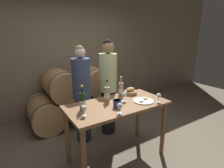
{
  "coord_description": "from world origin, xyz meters",
  "views": [
    {
      "loc": [
        -1.27,
        -1.87,
        1.82
      ],
      "look_at": [
        0.0,
        0.14,
        1.14
      ],
      "focal_mm": 28.0,
      "sensor_mm": 36.0,
      "label": 1
    }
  ],
  "objects_px": {
    "tasting_table": "(117,112)",
    "wine_glass_left": "(120,106)",
    "person_right": "(108,87)",
    "wine_glass_center": "(124,95)",
    "wine_bottle_red": "(83,101)",
    "blue_crock": "(117,103)",
    "wine_bottle_white": "(107,94)",
    "wine_glass_far_left": "(84,108)",
    "person_left": "(82,95)",
    "wine_bottle_rose": "(121,89)",
    "wine_glass_right": "(159,96)",
    "cheese_plate": "(143,101)",
    "bread_basket": "(130,92)"
  },
  "relations": [
    {
      "from": "tasting_table",
      "to": "person_right",
      "type": "xyz_separation_m",
      "value": [
        0.28,
        0.71,
        0.15
      ]
    },
    {
      "from": "wine_glass_left",
      "to": "wine_glass_center",
      "type": "xyz_separation_m",
      "value": [
        0.29,
        0.3,
        0.0
      ]
    },
    {
      "from": "person_right",
      "to": "wine_bottle_white",
      "type": "relative_size",
      "value": 5.58
    },
    {
      "from": "wine_bottle_rose",
      "to": "blue_crock",
      "type": "height_order",
      "value": "wine_bottle_rose"
    },
    {
      "from": "tasting_table",
      "to": "wine_bottle_red",
      "type": "relative_size",
      "value": 4.4
    },
    {
      "from": "wine_bottle_rose",
      "to": "bread_basket",
      "type": "height_order",
      "value": "wine_bottle_rose"
    },
    {
      "from": "wine_bottle_white",
      "to": "wine_bottle_rose",
      "type": "xyz_separation_m",
      "value": [
        0.3,
        0.09,
        -0.0
      ]
    },
    {
      "from": "person_left",
      "to": "wine_glass_right",
      "type": "height_order",
      "value": "person_left"
    },
    {
      "from": "wine_bottle_rose",
      "to": "blue_crock",
      "type": "distance_m",
      "value": 0.46
    },
    {
      "from": "wine_bottle_rose",
      "to": "tasting_table",
      "type": "bearing_deg",
      "value": -133.26
    },
    {
      "from": "person_left",
      "to": "cheese_plate",
      "type": "xyz_separation_m",
      "value": [
        0.6,
        -0.84,
        0.05
      ]
    },
    {
      "from": "wine_bottle_red",
      "to": "blue_crock",
      "type": "relative_size",
      "value": 2.95
    },
    {
      "from": "cheese_plate",
      "to": "person_left",
      "type": "bearing_deg",
      "value": 125.42
    },
    {
      "from": "tasting_table",
      "to": "wine_bottle_white",
      "type": "distance_m",
      "value": 0.3
    },
    {
      "from": "person_right",
      "to": "wine_bottle_rose",
      "type": "bearing_deg",
      "value": -95.66
    },
    {
      "from": "wine_bottle_red",
      "to": "wine_bottle_white",
      "type": "relative_size",
      "value": 1.03
    },
    {
      "from": "tasting_table",
      "to": "wine_glass_right",
      "type": "xyz_separation_m",
      "value": [
        0.52,
        -0.27,
        0.23
      ]
    },
    {
      "from": "wine_bottle_red",
      "to": "cheese_plate",
      "type": "distance_m",
      "value": 0.88
    },
    {
      "from": "wine_glass_left",
      "to": "wine_glass_center",
      "type": "relative_size",
      "value": 1.0
    },
    {
      "from": "wine_glass_center",
      "to": "wine_glass_far_left",
      "type": "bearing_deg",
      "value": -169.42
    },
    {
      "from": "wine_glass_right",
      "to": "wine_glass_center",
      "type": "bearing_deg",
      "value": 143.15
    },
    {
      "from": "wine_bottle_white",
      "to": "wine_bottle_rose",
      "type": "height_order",
      "value": "same"
    },
    {
      "from": "wine_bottle_rose",
      "to": "wine_glass_far_left",
      "type": "bearing_deg",
      "value": -155.9
    },
    {
      "from": "person_left",
      "to": "wine_glass_far_left",
      "type": "xyz_separation_m",
      "value": [
        -0.31,
        -0.81,
        0.13
      ]
    },
    {
      "from": "person_left",
      "to": "wine_bottle_rose",
      "type": "height_order",
      "value": "person_left"
    },
    {
      "from": "person_right",
      "to": "wine_glass_center",
      "type": "bearing_deg",
      "value": -101.67
    },
    {
      "from": "tasting_table",
      "to": "wine_glass_center",
      "type": "xyz_separation_m",
      "value": [
        0.13,
        0.02,
        0.23
      ]
    },
    {
      "from": "wine_bottle_white",
      "to": "tasting_table",
      "type": "bearing_deg",
      "value": -65.65
    },
    {
      "from": "tasting_table",
      "to": "blue_crock",
      "type": "relative_size",
      "value": 12.97
    },
    {
      "from": "cheese_plate",
      "to": "wine_bottle_red",
      "type": "bearing_deg",
      "value": 166.92
    },
    {
      "from": "wine_bottle_rose",
      "to": "wine_glass_far_left",
      "type": "relative_size",
      "value": 2.34
    },
    {
      "from": "tasting_table",
      "to": "wine_glass_left",
      "type": "bearing_deg",
      "value": -118.94
    },
    {
      "from": "bread_basket",
      "to": "wine_bottle_white",
      "type": "bearing_deg",
      "value": -172.61
    },
    {
      "from": "wine_bottle_red",
      "to": "wine_glass_far_left",
      "type": "distance_m",
      "value": 0.18
    },
    {
      "from": "cheese_plate",
      "to": "wine_glass_center",
      "type": "relative_size",
      "value": 2.23
    },
    {
      "from": "cheese_plate",
      "to": "wine_glass_left",
      "type": "height_order",
      "value": "wine_glass_left"
    },
    {
      "from": "wine_glass_far_left",
      "to": "wine_bottle_red",
      "type": "bearing_deg",
      "value": 71.12
    },
    {
      "from": "person_left",
      "to": "wine_bottle_white",
      "type": "distance_m",
      "value": 0.59
    },
    {
      "from": "wine_bottle_white",
      "to": "wine_glass_left",
      "type": "relative_size",
      "value": 2.35
    },
    {
      "from": "person_right",
      "to": "cheese_plate",
      "type": "xyz_separation_m",
      "value": [
        0.09,
        -0.84,
        -0.01
      ]
    },
    {
      "from": "person_left",
      "to": "person_right",
      "type": "bearing_deg",
      "value": 0.02
    },
    {
      "from": "wine_bottle_red",
      "to": "wine_glass_far_left",
      "type": "height_order",
      "value": "wine_bottle_red"
    },
    {
      "from": "bread_basket",
      "to": "wine_bottle_red",
      "type": "bearing_deg",
      "value": -170.4
    },
    {
      "from": "person_right",
      "to": "wine_glass_far_left",
      "type": "height_order",
      "value": "person_right"
    },
    {
      "from": "person_right",
      "to": "wine_glass_center",
      "type": "distance_m",
      "value": 0.7
    },
    {
      "from": "wine_glass_center",
      "to": "wine_bottle_white",
      "type": "bearing_deg",
      "value": 147.36
    },
    {
      "from": "tasting_table",
      "to": "person_left",
      "type": "xyz_separation_m",
      "value": [
        -0.23,
        0.71,
        0.1
      ]
    },
    {
      "from": "wine_bottle_rose",
      "to": "wine_glass_right",
      "type": "height_order",
      "value": "wine_bottle_rose"
    },
    {
      "from": "wine_bottle_red",
      "to": "blue_crock",
      "type": "bearing_deg",
      "value": -22.46
    },
    {
      "from": "tasting_table",
      "to": "wine_bottle_white",
      "type": "bearing_deg",
      "value": 114.35
    }
  ]
}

